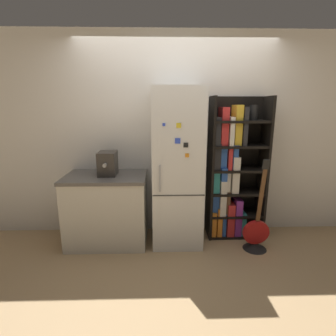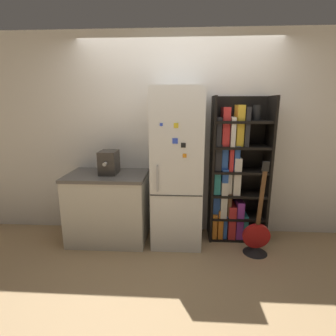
# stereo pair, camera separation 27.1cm
# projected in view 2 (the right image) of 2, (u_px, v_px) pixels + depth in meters

# --- Properties ---
(ground_plane) EXTENTS (16.00, 16.00, 0.00)m
(ground_plane) POSITION_uv_depth(u_px,v_px,m) (176.00, 245.00, 3.27)
(ground_plane) COLOR tan
(wall_back) EXTENTS (8.00, 0.05, 2.60)m
(wall_back) POSITION_uv_depth(u_px,v_px,m) (178.00, 137.00, 3.43)
(wall_back) COLOR white
(wall_back) RESTS_ON ground_plane
(refrigerator) EXTENTS (0.60, 0.64, 1.91)m
(refrigerator) POSITION_uv_depth(u_px,v_px,m) (177.00, 168.00, 3.18)
(refrigerator) COLOR white
(refrigerator) RESTS_ON ground_plane
(bookshelf) EXTENTS (0.71, 0.36, 1.81)m
(bookshelf) POSITION_uv_depth(u_px,v_px,m) (232.00, 176.00, 3.32)
(bookshelf) COLOR black
(bookshelf) RESTS_ON ground_plane
(kitchen_counter) EXTENTS (0.98, 0.66, 0.87)m
(kitchen_counter) POSITION_uv_depth(u_px,v_px,m) (109.00, 207.00, 3.34)
(kitchen_counter) COLOR beige
(kitchen_counter) RESTS_ON ground_plane
(espresso_machine) EXTENTS (0.21, 0.34, 0.29)m
(espresso_machine) POSITION_uv_depth(u_px,v_px,m) (109.00, 162.00, 3.23)
(espresso_machine) COLOR #38332D
(espresso_machine) RESTS_ON kitchen_counter
(guitar) EXTENTS (0.31, 0.28, 1.13)m
(guitar) POSITION_uv_depth(u_px,v_px,m) (256.00, 240.00, 3.05)
(guitar) COLOR black
(guitar) RESTS_ON ground_plane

